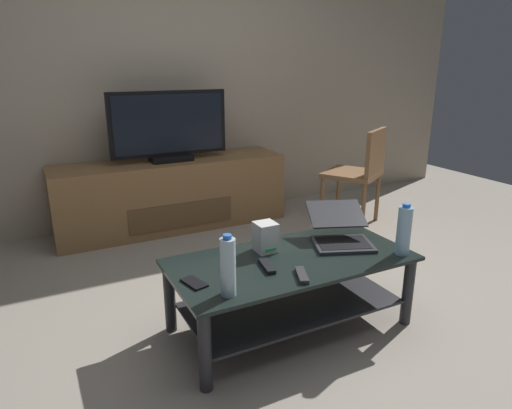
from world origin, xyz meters
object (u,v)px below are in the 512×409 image
coffee_table (291,280)px  soundbar_remote (302,275)px  water_bottle_far (228,267)px  cell_phone (194,283)px  dining_chair (360,170)px  tv_remote (267,266)px  television (169,128)px  router_box (266,237)px  media_cabinet (172,194)px  laptop (340,231)px  water_bottle_near (404,230)px

coffee_table → soundbar_remote: 0.26m
water_bottle_far → cell_phone: water_bottle_far is taller
dining_chair → tv_remote: dining_chair is taller
television → router_box: bearing=-89.5°
soundbar_remote → router_box: bearing=113.4°
water_bottle_far → tv_remote: size_ratio=1.79×
television → dining_chair: size_ratio=1.15×
tv_remote → media_cabinet: bearing=97.8°
media_cabinet → dining_chair: dining_chair is taller
router_box → soundbar_remote: size_ratio=1.02×
media_cabinet → television: 0.58m
media_cabinet → laptop: 1.83m
television → laptop: bearing=-75.2°
laptop → soundbar_remote: bearing=-147.0°
coffee_table → media_cabinet: media_cabinet is taller
television → water_bottle_far: bearing=-100.1°
television → water_bottle_far: size_ratio=3.45×
router_box → dining_chair: bearing=34.1°
laptop → water_bottle_near: (0.19, -0.30, 0.07)m
television → water_bottle_near: (0.65, -2.04, -0.33)m
media_cabinet → tv_remote: (-0.08, -1.89, 0.12)m
laptop → router_box: laptop is taller
soundbar_remote → water_bottle_far: bearing=-158.0°
coffee_table → soundbar_remote: soundbar_remote is taller
cell_phone → water_bottle_far: bearing=-72.6°
water_bottle_near → cell_phone: water_bottle_near is taller
television → laptop: (0.46, -1.74, -0.41)m
dining_chair → water_bottle_far: dining_chair is taller
water_bottle_far → tv_remote: water_bottle_far is taller
coffee_table → tv_remote: 0.23m
coffee_table → router_box: bearing=117.1°
dining_chair → water_bottle_far: (-1.86, -1.36, 0.05)m
media_cabinet → water_bottle_far: size_ratio=6.87×
television → water_bottle_near: 2.17m
water_bottle_near → router_box: bearing=149.8°
television → soundbar_remote: bearing=-89.4°
dining_chair → tv_remote: 1.98m
laptop → tv_remote: (-0.54, -0.12, -0.05)m
water_bottle_far → cell_phone: bearing=121.0°
coffee_table → media_cabinet: bearing=92.9°
soundbar_remote → tv_remote: bearing=144.3°
laptop → cell_phone: laptop is taller
router_box → tv_remote: 0.23m
dining_chair → router_box: (-1.48, -1.00, -0.01)m
laptop → coffee_table: bearing=-168.5°
dining_chair → television: bearing=155.8°
television → router_box: television is taller
coffee_table → dining_chair: dining_chair is taller
dining_chair → tv_remote: bearing=-142.8°
coffee_table → cell_phone: size_ratio=9.19×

